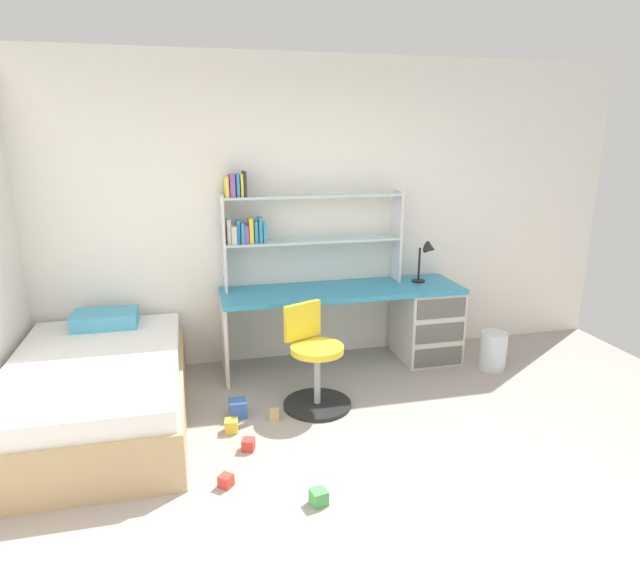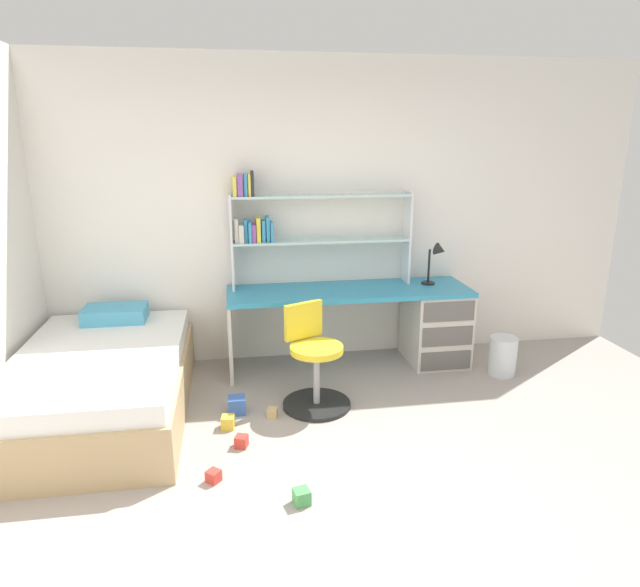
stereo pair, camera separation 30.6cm
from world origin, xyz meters
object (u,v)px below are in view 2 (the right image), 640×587
object	(u,v)px
toy_block_natural_3	(272,413)
toy_block_yellow_0	(228,422)
toy_block_red_5	(241,441)
waste_bin	(503,356)
toy_block_red_1	(214,476)
bed_platform	(101,384)
desk	(411,319)
bookshelf_hutch	(295,222)
toy_block_green_4	(302,497)
swivel_chair	(314,367)
desk_lamp	(437,257)
toy_block_blue_2	(237,405)

from	to	relation	value
toy_block_natural_3	toy_block_yellow_0	bearing A→B (deg)	-161.86
toy_block_yellow_0	toy_block_red_5	size ratio (longest dim) A/B	1.14
waste_bin	toy_block_red_1	distance (m)	2.70
bed_platform	toy_block_red_5	size ratio (longest dim) A/B	24.11
desk	toy_block_red_5	xyz separation A→B (m)	(-1.55, -1.21, -0.37)
bookshelf_hutch	toy_block_green_4	bearing A→B (deg)	-96.04
bookshelf_hutch	bed_platform	distance (m)	2.02
toy_block_natural_3	toy_block_red_5	xyz separation A→B (m)	(-0.23, -0.37, 0.00)
toy_block_red_1	toy_block_green_4	world-z (taller)	toy_block_green_4
swivel_chair	toy_block_green_4	xyz separation A→B (m)	(-0.25, -1.16, -0.27)
bookshelf_hutch	toy_block_natural_3	xyz separation A→B (m)	(-0.31, -1.03, -1.25)
bed_platform	toy_block_natural_3	size ratio (longest dim) A/B	26.60
desk_lamp	toy_block_yellow_0	bearing A→B (deg)	-152.26
desk_lamp	waste_bin	bearing A→B (deg)	-42.42
waste_bin	toy_block_red_5	distance (m)	2.40
bookshelf_hutch	desk_lamp	xyz separation A→B (m)	(1.24, -0.16, -0.32)
waste_bin	toy_block_yellow_0	distance (m)	2.41
bed_platform	toy_block_yellow_0	xyz separation A→B (m)	(0.90, -0.33, -0.21)
desk_lamp	bed_platform	xyz separation A→B (m)	(-2.77, -0.66, -0.71)
toy_block_red_1	toy_block_red_5	xyz separation A→B (m)	(0.17, 0.36, 0.00)
desk_lamp	toy_block_red_5	size ratio (longest dim) A/B	4.89
bookshelf_hutch	toy_block_natural_3	world-z (taller)	bookshelf_hutch
bed_platform	toy_block_red_5	bearing A→B (deg)	-30.68
bookshelf_hutch	bed_platform	world-z (taller)	bookshelf_hutch
swivel_chair	toy_block_blue_2	xyz separation A→B (m)	(-0.59, -0.04, -0.25)
desk_lamp	toy_block_red_5	xyz separation A→B (m)	(-1.78, -1.25, -0.93)
bed_platform	toy_block_yellow_0	distance (m)	0.98
waste_bin	toy_block_green_4	distance (m)	2.43
toy_block_yellow_0	toy_block_natural_3	world-z (taller)	toy_block_yellow_0
bookshelf_hutch	toy_block_green_4	size ratio (longest dim) A/B	17.98
toy_block_yellow_0	toy_block_red_1	distance (m)	0.63
desk	toy_block_red_5	world-z (taller)	desk
toy_block_red_5	toy_block_blue_2	bearing A→B (deg)	92.76
desk	bed_platform	world-z (taller)	desk
toy_block_yellow_0	toy_block_green_4	distance (m)	1.00
toy_block_natural_3	waste_bin	bearing A→B (deg)	12.38
bookshelf_hutch	bed_platform	xyz separation A→B (m)	(-1.53, -0.81, -1.03)
bookshelf_hutch	waste_bin	xyz separation A→B (m)	(1.72, -0.59, -1.12)
waste_bin	desk_lamp	bearing A→B (deg)	137.58
toy_block_red_1	bed_platform	bearing A→B (deg)	130.73
swivel_chair	toy_block_red_1	bearing A→B (deg)	-130.20
bed_platform	toy_block_green_4	xyz separation A→B (m)	(1.32, -1.24, -0.21)
bed_platform	toy_block_blue_2	world-z (taller)	bed_platform
desk	desk_lamp	world-z (taller)	desk_lamp
bookshelf_hutch	toy_block_red_1	xyz separation A→B (m)	(-0.71, -1.77, -1.25)
toy_block_blue_2	toy_block_natural_3	size ratio (longest dim) A/B	1.78
desk_lamp	toy_block_red_1	size ratio (longest dim) A/B	5.26
desk_lamp	toy_block_red_5	distance (m)	2.36
toy_block_blue_2	toy_block_red_5	xyz separation A→B (m)	(0.02, -0.48, -0.02)
waste_bin	toy_block_green_4	world-z (taller)	waste_bin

